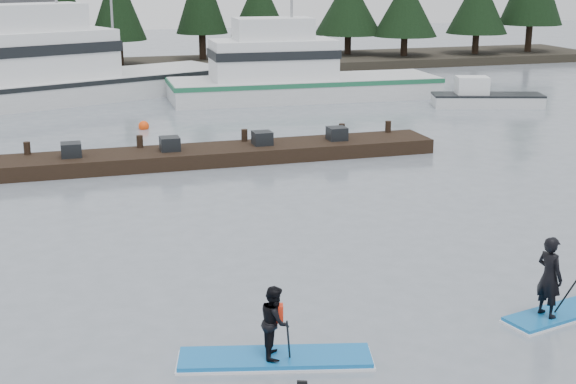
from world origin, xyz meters
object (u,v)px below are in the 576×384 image
object	(u,v)px
fishing_boat_large	(69,86)
paddleboard_solo	(275,338)
paddleboard_duo	(571,286)
fishing_boat_medium	(297,87)
floating_dock	(224,154)

from	to	relation	value
fishing_boat_large	paddleboard_solo	xyz separation A→B (m)	(2.36, -32.24, -0.27)
paddleboard_duo	fishing_boat_large	bearing A→B (deg)	92.85
paddleboard_solo	fishing_boat_large	bearing A→B (deg)	108.61
fishing_boat_medium	paddleboard_duo	bearing A→B (deg)	-93.55
fishing_boat_medium	paddleboard_solo	size ratio (longest dim) A/B	4.06
paddleboard_solo	paddleboard_duo	xyz separation A→B (m)	(6.51, 0.24, 0.15)
fishing_boat_large	paddleboard_duo	distance (m)	33.21
fishing_boat_medium	paddleboard_solo	bearing A→B (deg)	-105.75
fishing_boat_large	paddleboard_duo	size ratio (longest dim) A/B	5.27
floating_dock	fishing_boat_medium	bearing A→B (deg)	62.21
fishing_boat_medium	floating_dock	xyz separation A→B (m)	(-7.07, -13.17, -0.35)
fishing_boat_large	paddleboard_solo	bearing A→B (deg)	-106.60
fishing_boat_large	paddleboard_solo	size ratio (longest dim) A/B	4.92
floating_dock	fishing_boat_large	bearing A→B (deg)	107.14
fishing_boat_large	paddleboard_solo	distance (m)	32.33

